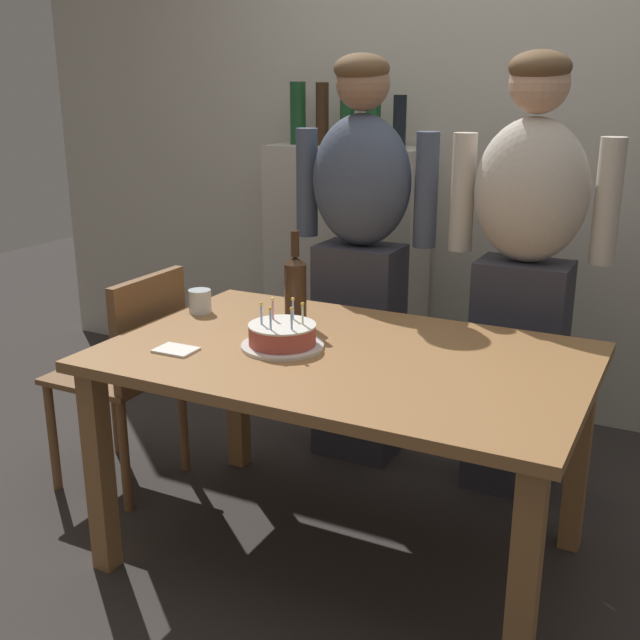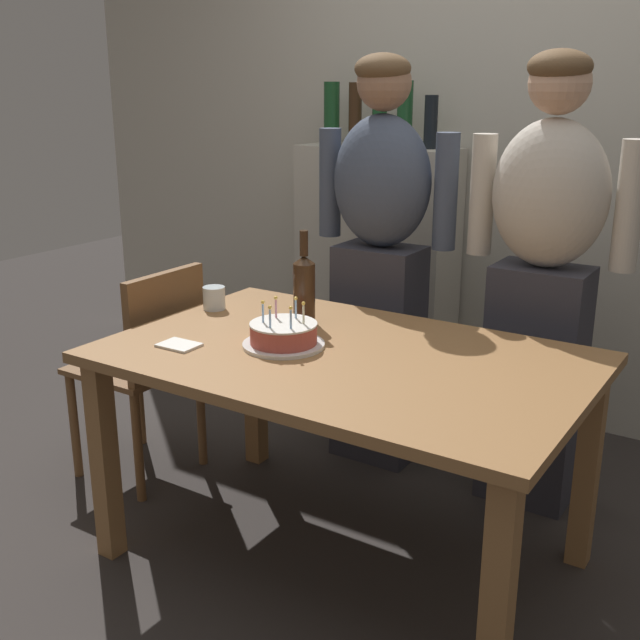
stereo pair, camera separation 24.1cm
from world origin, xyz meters
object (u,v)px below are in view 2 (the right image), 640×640
birthday_cake (284,335)px  wine_bottle (304,287)px  water_glass_near (214,298)px  dining_chair (150,357)px  napkin_stack (179,345)px  person_man_bearded (380,258)px  person_woman_cardigan (543,279)px

birthday_cake → wine_bottle: 0.28m
birthday_cake → water_glass_near: size_ratio=3.10×
wine_bottle → dining_chair: 0.75m
birthday_cake → napkin_stack: birthday_cake is taller
person_man_bearded → birthday_cake: bearing=96.1°
birthday_cake → water_glass_near: birthday_cake is taller
wine_bottle → birthday_cake: bearing=-70.7°
water_glass_near → napkin_stack: water_glass_near is taller
wine_bottle → napkin_stack: size_ratio=2.59×
birthday_cake → napkin_stack: bearing=-147.2°
water_glass_near → person_woman_cardigan: 1.20m
person_woman_cardigan → wine_bottle: bearing=39.4°
birthday_cake → person_woman_cardigan: bearing=53.9°
birthday_cake → person_man_bearded: size_ratio=0.16×
person_man_bearded → dining_chair: (-0.66, -0.66, -0.36)m
birthday_cake → dining_chair: (-0.74, 0.13, -0.26)m
dining_chair → person_man_bearded: bearing=135.2°
wine_bottle → person_man_bearded: bearing=89.7°
water_glass_near → birthday_cake: bearing=-24.0°
person_woman_cardigan → napkin_stack: bearing=48.6°
water_glass_near → dining_chair: (-0.28, -0.08, -0.27)m
wine_bottle → napkin_stack: (-0.20, -0.43, -0.12)m
water_glass_near → wine_bottle: (0.38, 0.04, 0.09)m
water_glass_near → person_woman_cardigan: person_woman_cardigan is taller
wine_bottle → dining_chair: wine_bottle is taller
birthday_cake → person_woman_cardigan: size_ratio=0.16×
napkin_stack → person_woman_cardigan: person_woman_cardigan is taller
water_glass_near → person_man_bearded: bearing=57.0°
person_man_bearded → dining_chair: size_ratio=1.90×
birthday_cake → dining_chair: size_ratio=0.30×
napkin_stack → dining_chair: bearing=145.7°
birthday_cake → water_glass_near: (-0.47, 0.21, 0.01)m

